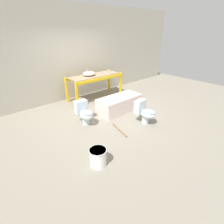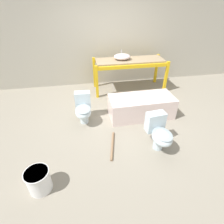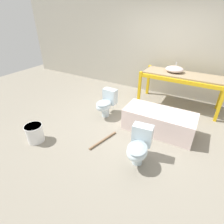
{
  "view_description": "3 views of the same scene",
  "coord_description": "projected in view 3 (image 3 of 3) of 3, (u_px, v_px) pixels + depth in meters",
  "views": [
    {
      "loc": [
        -3.04,
        -3.95,
        2.43
      ],
      "look_at": [
        -0.37,
        -0.85,
        0.46
      ],
      "focal_mm": 28.0,
      "sensor_mm": 36.0,
      "label": 1
    },
    {
      "loc": [
        -0.76,
        -3.44,
        2.36
      ],
      "look_at": [
        -0.28,
        -0.78,
        0.56
      ],
      "focal_mm": 28.0,
      "sensor_mm": 36.0,
      "label": 2
    },
    {
      "loc": [
        1.21,
        -3.39,
        2.29
      ],
      "look_at": [
        -0.21,
        -0.96,
        0.65
      ],
      "focal_mm": 28.0,
      "sensor_mm": 36.0,
      "label": 3
    }
  ],
  "objects": [
    {
      "name": "bucket_white",
      "position": [
        35.0,
        133.0,
        3.46
      ],
      "size": [
        0.35,
        0.35,
        0.36
      ],
      "color": "white",
      "rests_on": "ground_plane"
    },
    {
      "name": "sink_basin",
      "position": [
        175.0,
        69.0,
        4.51
      ],
      "size": [
        0.46,
        0.4,
        0.24
      ],
      "color": "silver",
      "rests_on": "shelving_rack"
    },
    {
      "name": "bathtub_main",
      "position": [
        159.0,
        120.0,
        3.71
      ],
      "size": [
        1.47,
        0.67,
        0.48
      ],
      "rotation": [
        0.0,
        0.0,
        0.01
      ],
      "color": "silver",
      "rests_on": "ground_plane"
    },
    {
      "name": "loose_pipe",
      "position": [
        103.0,
        140.0,
        3.53
      ],
      "size": [
        0.21,
        0.71,
        0.04
      ],
      "color": "#8C6B4C",
      "rests_on": "ground_plane"
    },
    {
      "name": "toilet_far",
      "position": [
        139.0,
        146.0,
        2.9
      ],
      "size": [
        0.4,
        0.62,
        0.64
      ],
      "rotation": [
        0.0,
        0.0,
        0.11
      ],
      "color": "silver",
      "rests_on": "ground_plane"
    },
    {
      "name": "toilet_near",
      "position": [
        106.0,
        103.0,
        4.24
      ],
      "size": [
        0.36,
        0.6,
        0.64
      ],
      "rotation": [
        0.0,
        0.0,
        -0.05
      ],
      "color": "silver",
      "rests_on": "ground_plane"
    },
    {
      "name": "ground_plane",
      "position": [
        139.0,
        120.0,
        4.21
      ],
      "size": [
        12.0,
        12.0,
        0.0
      ],
      "primitive_type": "plane",
      "color": "gray"
    },
    {
      "name": "shelving_rack",
      "position": [
        181.0,
        79.0,
        4.49
      ],
      "size": [
        2.03,
        0.78,
        0.9
      ],
      "color": "yellow",
      "rests_on": "ground_plane"
    },
    {
      "name": "warehouse_wall_rear",
      "position": [
        170.0,
        39.0,
        4.8
      ],
      "size": [
        10.8,
        0.08,
        3.2
      ],
      "color": "#B2AD9E",
      "rests_on": "ground_plane"
    }
  ]
}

